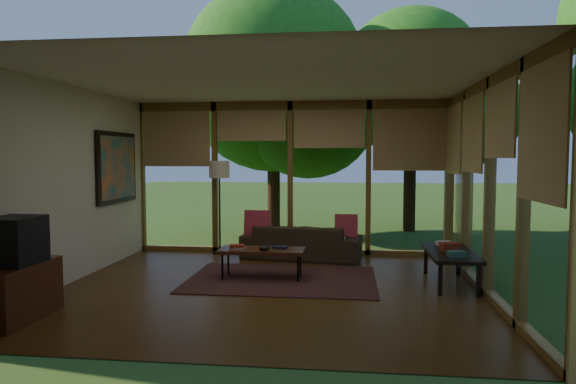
# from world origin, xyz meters

# --- Properties ---
(floor) EXTENTS (5.50, 5.50, 0.00)m
(floor) POSITION_xyz_m (0.00, 0.00, 0.00)
(floor) COLOR #573617
(floor) RESTS_ON ground
(ceiling) EXTENTS (5.50, 5.50, 0.00)m
(ceiling) POSITION_xyz_m (0.00, 0.00, 2.70)
(ceiling) COLOR white
(ceiling) RESTS_ON ground
(wall_left) EXTENTS (0.04, 5.00, 2.70)m
(wall_left) POSITION_xyz_m (-2.75, 0.00, 1.35)
(wall_left) COLOR beige
(wall_left) RESTS_ON ground
(wall_front) EXTENTS (5.50, 0.04, 2.70)m
(wall_front) POSITION_xyz_m (0.00, -2.50, 1.35)
(wall_front) COLOR beige
(wall_front) RESTS_ON ground
(window_wall_back) EXTENTS (5.50, 0.12, 2.70)m
(window_wall_back) POSITION_xyz_m (0.00, 2.50, 1.35)
(window_wall_back) COLOR olive
(window_wall_back) RESTS_ON ground
(window_wall_right) EXTENTS (0.12, 5.00, 2.70)m
(window_wall_right) POSITION_xyz_m (2.75, 0.00, 1.35)
(window_wall_right) COLOR olive
(window_wall_right) RESTS_ON ground
(tree_nw) EXTENTS (4.13, 4.13, 5.51)m
(tree_nw) POSITION_xyz_m (-0.63, 4.80, 3.44)
(tree_nw) COLOR #311C11
(tree_nw) RESTS_ON ground
(tree_ne) EXTENTS (3.39, 3.39, 5.12)m
(tree_ne) POSITION_xyz_m (2.45, 5.66, 3.42)
(tree_ne) COLOR #311C11
(tree_ne) RESTS_ON ground
(rug) EXTENTS (2.61, 1.85, 0.01)m
(rug) POSITION_xyz_m (0.11, 0.49, 0.01)
(rug) COLOR maroon
(rug) RESTS_ON floor
(sofa) EXTENTS (2.06, 1.02, 0.58)m
(sofa) POSITION_xyz_m (0.25, 2.00, 0.29)
(sofa) COLOR #35281A
(sofa) RESTS_ON floor
(pillow_left) EXTENTS (0.43, 0.23, 0.45)m
(pillow_left) POSITION_xyz_m (-0.50, 1.95, 0.59)
(pillow_left) COLOR maroon
(pillow_left) RESTS_ON sofa
(pillow_right) EXTENTS (0.38, 0.20, 0.40)m
(pillow_right) POSITION_xyz_m (1.00, 1.95, 0.57)
(pillow_right) COLOR maroon
(pillow_right) RESTS_ON sofa
(ct_book_lower) EXTENTS (0.19, 0.15, 0.03)m
(ct_book_lower) POSITION_xyz_m (-0.53, 0.47, 0.44)
(ct_book_lower) COLOR beige
(ct_book_lower) RESTS_ON coffee_table
(ct_book_upper) EXTENTS (0.22, 0.17, 0.03)m
(ct_book_upper) POSITION_xyz_m (-0.53, 0.47, 0.47)
(ct_book_upper) COLOR maroon
(ct_book_upper) RESTS_ON coffee_table
(ct_book_side) EXTENTS (0.21, 0.17, 0.03)m
(ct_book_side) POSITION_xyz_m (0.07, 0.60, 0.44)
(ct_book_side) COLOR black
(ct_book_side) RESTS_ON coffee_table
(ct_bowl) EXTENTS (0.16, 0.16, 0.07)m
(ct_bowl) POSITION_xyz_m (-0.13, 0.42, 0.46)
(ct_bowl) COLOR black
(ct_bowl) RESTS_ON coffee_table
(media_cabinet) EXTENTS (0.50, 1.00, 0.60)m
(media_cabinet) POSITION_xyz_m (-2.47, -1.60, 0.30)
(media_cabinet) COLOR #4C2514
(media_cabinet) RESTS_ON floor
(television) EXTENTS (0.45, 0.55, 0.50)m
(television) POSITION_xyz_m (-2.45, -1.60, 0.85)
(television) COLOR black
(television) RESTS_ON media_cabinet
(console_book_a) EXTENTS (0.24, 0.20, 0.07)m
(console_book_a) POSITION_xyz_m (2.40, 0.09, 0.49)
(console_book_a) COLOR #31564F
(console_book_a) RESTS_ON side_console
(console_book_b) EXTENTS (0.27, 0.22, 0.11)m
(console_book_b) POSITION_xyz_m (2.40, 0.54, 0.51)
(console_book_b) COLOR maroon
(console_book_b) RESTS_ON side_console
(console_book_c) EXTENTS (0.24, 0.20, 0.06)m
(console_book_c) POSITION_xyz_m (2.40, 0.94, 0.48)
(console_book_c) COLOR beige
(console_book_c) RESTS_ON side_console
(floor_lamp) EXTENTS (0.36, 0.36, 1.65)m
(floor_lamp) POSITION_xyz_m (-1.24, 2.29, 1.41)
(floor_lamp) COLOR black
(floor_lamp) RESTS_ON floor
(coffee_table) EXTENTS (1.20, 0.50, 0.43)m
(coffee_table) POSITION_xyz_m (-0.18, 0.52, 0.39)
(coffee_table) COLOR #4C2514
(coffee_table) RESTS_ON floor
(side_console) EXTENTS (0.60, 1.40, 0.46)m
(side_console) POSITION_xyz_m (2.40, 0.49, 0.41)
(side_console) COLOR black
(side_console) RESTS_ON floor
(wall_painting) EXTENTS (0.06, 1.35, 1.15)m
(wall_painting) POSITION_xyz_m (-2.71, 1.40, 1.55)
(wall_painting) COLOR black
(wall_painting) RESTS_ON wall_left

